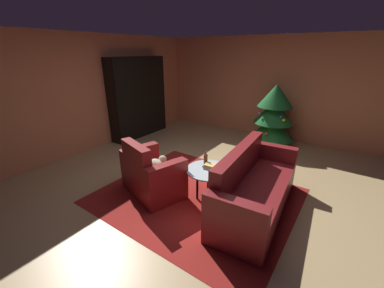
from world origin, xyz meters
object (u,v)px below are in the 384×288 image
(bottle_on_table, at_px, (206,159))
(coffee_table, at_px, (209,172))
(couch_red, at_px, (254,190))
(decorated_tree, at_px, (274,115))
(armchair_red, at_px, (151,175))
(book_stack_on_table, at_px, (211,167))
(bookshelf_unit, at_px, (142,97))

(bottle_on_table, bearing_deg, coffee_table, -42.13)
(couch_red, height_order, decorated_tree, decorated_tree)
(armchair_red, xyz_separation_m, coffee_table, (0.81, 0.42, 0.12))
(couch_red, relative_size, book_stack_on_table, 9.25)
(armchair_red, distance_m, book_stack_on_table, 0.96)
(bottle_on_table, xyz_separation_m, decorated_tree, (0.22, 2.67, 0.19))
(coffee_table, bearing_deg, armchair_red, -152.42)
(book_stack_on_table, bearing_deg, decorated_tree, 88.43)
(book_stack_on_table, xyz_separation_m, decorated_tree, (0.08, 2.75, 0.25))
(coffee_table, distance_m, book_stack_on_table, 0.09)
(bottle_on_table, bearing_deg, couch_red, -1.63)
(couch_red, bearing_deg, armchair_red, -160.56)
(book_stack_on_table, bearing_deg, couch_red, 5.37)
(bookshelf_unit, bearing_deg, coffee_table, -27.89)
(couch_red, height_order, bottle_on_table, couch_red)
(decorated_tree, bearing_deg, armchair_red, -105.44)
(coffee_table, height_order, decorated_tree, decorated_tree)
(armchair_red, distance_m, bottle_on_table, 0.90)
(coffee_table, relative_size, bottle_on_table, 3.23)
(armchair_red, distance_m, decorated_tree, 3.37)
(armchair_red, bearing_deg, decorated_tree, 74.56)
(couch_red, relative_size, decorated_tree, 1.39)
(coffee_table, bearing_deg, bookshelf_unit, 152.11)
(bookshelf_unit, height_order, armchair_red, bookshelf_unit)
(book_stack_on_table, bearing_deg, armchair_red, -150.25)
(armchair_red, relative_size, couch_red, 0.56)
(armchair_red, bearing_deg, couch_red, 19.44)
(armchair_red, xyz_separation_m, book_stack_on_table, (0.81, 0.47, 0.20))
(bookshelf_unit, height_order, bottle_on_table, bookshelf_unit)
(bookshelf_unit, xyz_separation_m, armchair_red, (2.25, -2.05, -0.69))
(couch_red, xyz_separation_m, book_stack_on_table, (-0.69, -0.06, 0.20))
(bookshelf_unit, distance_m, armchair_red, 3.12)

